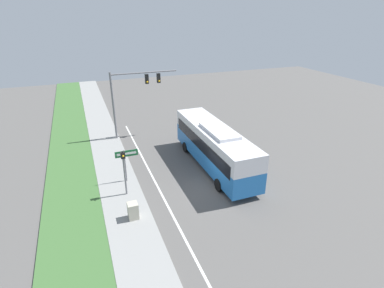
% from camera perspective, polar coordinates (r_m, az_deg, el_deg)
% --- Properties ---
extents(ground_plane, '(80.00, 80.00, 0.00)m').
position_cam_1_polar(ground_plane, '(21.64, 3.96, -8.49)').
color(ground_plane, '#565451').
extents(sidewalk, '(2.80, 80.00, 0.12)m').
position_cam_1_polar(sidewalk, '(20.17, -12.58, -11.58)').
color(sidewalk, gray).
rests_on(sidewalk, ground_plane).
extents(grass_verge, '(3.60, 80.00, 0.10)m').
position_cam_1_polar(grass_verge, '(20.16, -21.79, -12.98)').
color(grass_verge, '#3D6633').
rests_on(grass_verge, ground_plane).
extents(lane_divider_near, '(0.14, 30.00, 0.01)m').
position_cam_1_polar(lane_divider_near, '(20.59, -5.32, -10.41)').
color(lane_divider_near, silver).
rests_on(lane_divider_near, ground_plane).
extents(bus, '(2.64, 10.99, 3.54)m').
position_cam_1_polar(bus, '(23.69, 4.25, -0.07)').
color(bus, '#236BB7').
rests_on(bus, ground_plane).
extents(signal_gantry, '(6.40, 0.41, 6.56)m').
position_cam_1_polar(signal_gantry, '(29.37, -11.27, 9.93)').
color(signal_gantry, slate).
rests_on(signal_gantry, ground_plane).
extents(pedestrian_signal, '(0.28, 0.34, 3.30)m').
position_cam_1_polar(pedestrian_signal, '(20.24, -12.83, -4.25)').
color(pedestrian_signal, slate).
rests_on(pedestrian_signal, ground_plane).
extents(street_sign, '(1.63, 0.08, 2.60)m').
position_cam_1_polar(street_sign, '(22.00, -12.45, -2.77)').
color(street_sign, slate).
rests_on(street_sign, ground_plane).
extents(utility_cabinet, '(0.61, 0.63, 1.03)m').
position_cam_1_polar(utility_cabinet, '(18.74, -11.17, -12.36)').
color(utility_cabinet, '#B7B29E').
rests_on(utility_cabinet, sidewalk).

